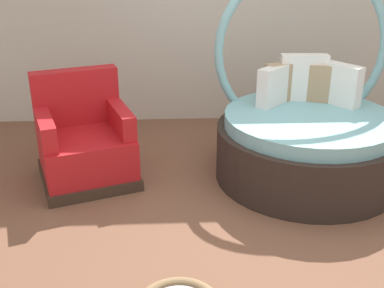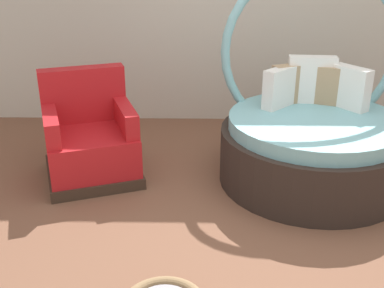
% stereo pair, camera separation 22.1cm
% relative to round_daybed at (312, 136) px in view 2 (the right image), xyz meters
% --- Properties ---
extents(ground_plane, '(8.00, 8.00, 0.02)m').
position_rel_round_daybed_xyz_m(ground_plane, '(-0.48, -0.91, -0.42)').
color(ground_plane, brown).
extents(back_wall, '(8.00, 0.12, 2.69)m').
position_rel_round_daybed_xyz_m(back_wall, '(-0.48, 1.56, 0.94)').
color(back_wall, beige).
rests_on(back_wall, ground_plane).
extents(round_daybed, '(1.61, 1.61, 1.87)m').
position_rel_round_daybed_xyz_m(round_daybed, '(0.00, 0.00, 0.00)').
color(round_daybed, '#2D231E').
rests_on(round_daybed, ground_plane).
extents(red_armchair, '(1.02, 1.02, 0.94)m').
position_rel_round_daybed_xyz_m(red_armchair, '(-1.98, 0.02, -0.08)').
color(red_armchair, '#38281E').
rests_on(red_armchair, ground_plane).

